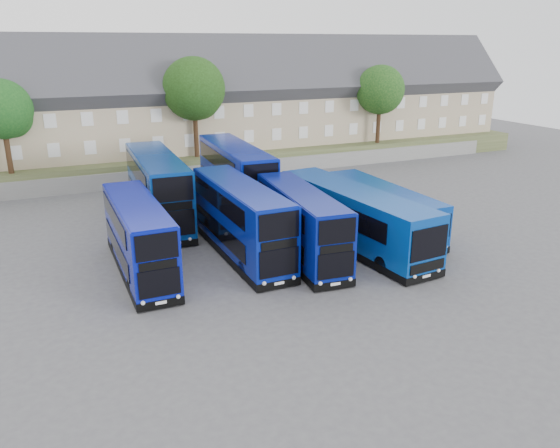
{
  "coord_description": "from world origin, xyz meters",
  "views": [
    {
      "loc": [
        -11.67,
        -24.52,
        12.27
      ],
      "look_at": [
        0.67,
        3.13,
        2.2
      ],
      "focal_mm": 35.0,
      "sensor_mm": 36.0,
      "label": 1
    }
  ],
  "objects_px": {
    "tree_west": "(4,111)",
    "tree_far": "(390,83)",
    "coach_east_a": "(353,218)",
    "dd_front_mid": "(241,221)",
    "tree_mid": "(195,91)",
    "tree_east": "(381,92)",
    "dd_front_left": "(139,239)"
  },
  "relations": [
    {
      "from": "tree_west",
      "to": "tree_east",
      "type": "xyz_separation_m",
      "value": [
        36.0,
        0.0,
        0.34
      ]
    },
    {
      "from": "tree_far",
      "to": "tree_west",
      "type": "bearing_deg",
      "value": -170.54
    },
    {
      "from": "tree_west",
      "to": "tree_mid",
      "type": "height_order",
      "value": "tree_mid"
    },
    {
      "from": "tree_far",
      "to": "dd_front_left",
      "type": "bearing_deg",
      "value": -142.08
    },
    {
      "from": "dd_front_mid",
      "to": "coach_east_a",
      "type": "height_order",
      "value": "dd_front_mid"
    },
    {
      "from": "coach_east_a",
      "to": "tree_east",
      "type": "distance_m",
      "value": 27.7
    },
    {
      "from": "coach_east_a",
      "to": "tree_east",
      "type": "height_order",
      "value": "tree_east"
    },
    {
      "from": "tree_west",
      "to": "tree_far",
      "type": "bearing_deg",
      "value": 9.46
    },
    {
      "from": "coach_east_a",
      "to": "tree_east",
      "type": "relative_size",
      "value": 1.66
    },
    {
      "from": "coach_east_a",
      "to": "tree_west",
      "type": "bearing_deg",
      "value": 127.22
    },
    {
      "from": "coach_east_a",
      "to": "tree_far",
      "type": "height_order",
      "value": "tree_far"
    },
    {
      "from": "tree_mid",
      "to": "tree_far",
      "type": "relative_size",
      "value": 1.06
    },
    {
      "from": "dd_front_left",
      "to": "coach_east_a",
      "type": "xyz_separation_m",
      "value": [
        13.11,
        -1.11,
        -0.2
      ]
    },
    {
      "from": "tree_west",
      "to": "dd_front_left",
      "type": "bearing_deg",
      "value": -72.22
    },
    {
      "from": "tree_west",
      "to": "tree_mid",
      "type": "distance_m",
      "value": 16.04
    },
    {
      "from": "dd_front_mid",
      "to": "tree_west",
      "type": "xyz_separation_m",
      "value": [
        -12.66,
        20.43,
        4.89
      ]
    },
    {
      "from": "coach_east_a",
      "to": "tree_mid",
      "type": "height_order",
      "value": "tree_mid"
    },
    {
      "from": "dd_front_mid",
      "to": "tree_far",
      "type": "bearing_deg",
      "value": 42.49
    },
    {
      "from": "coach_east_a",
      "to": "tree_mid",
      "type": "xyz_separation_m",
      "value": [
        -3.71,
        22.19,
        6.27
      ]
    },
    {
      "from": "tree_mid",
      "to": "tree_far",
      "type": "xyz_separation_m",
      "value": [
        26.0,
        6.5,
        -0.34
      ]
    },
    {
      "from": "dd_front_mid",
      "to": "tree_west",
      "type": "distance_m",
      "value": 24.53
    },
    {
      "from": "dd_front_left",
      "to": "dd_front_mid",
      "type": "relative_size",
      "value": 0.92
    },
    {
      "from": "tree_far",
      "to": "dd_front_mid",
      "type": "bearing_deg",
      "value": -136.93
    },
    {
      "from": "tree_west",
      "to": "dd_front_mid",
      "type": "bearing_deg",
      "value": -58.23
    },
    {
      "from": "coach_east_a",
      "to": "dd_front_left",
      "type": "bearing_deg",
      "value": 170.11
    },
    {
      "from": "coach_east_a",
      "to": "tree_west",
      "type": "xyz_separation_m",
      "value": [
        -19.71,
        21.69,
        5.26
      ]
    },
    {
      "from": "tree_west",
      "to": "tree_east",
      "type": "bearing_deg",
      "value": 0.0
    },
    {
      "from": "coach_east_a",
      "to": "tree_west",
      "type": "height_order",
      "value": "tree_west"
    },
    {
      "from": "dd_front_mid",
      "to": "coach_east_a",
      "type": "relative_size",
      "value": 0.82
    },
    {
      "from": "dd_front_mid",
      "to": "coach_east_a",
      "type": "distance_m",
      "value": 7.18
    },
    {
      "from": "dd_front_left",
      "to": "tree_far",
      "type": "height_order",
      "value": "tree_far"
    },
    {
      "from": "coach_east_a",
      "to": "tree_far",
      "type": "distance_m",
      "value": 36.81
    }
  ]
}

